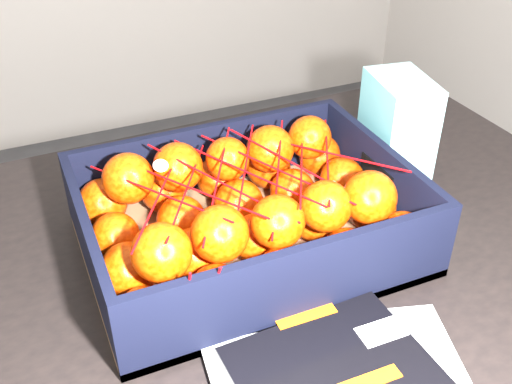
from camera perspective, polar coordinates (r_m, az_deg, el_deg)
name	(u,v)px	position (r m, az deg, el deg)	size (l,w,h in m)	color
table	(239,310)	(0.91, -1.57, -11.01)	(1.22, 0.83, 0.75)	black
produce_crate	(247,227)	(0.84, -0.82, -3.25)	(0.43, 0.33, 0.11)	olive
clementine_heap	(246,209)	(0.82, -0.90, -1.61)	(0.41, 0.31, 0.12)	#D63704
mesh_net	(244,181)	(0.78, -1.12, 1.06)	(0.36, 0.29, 0.10)	#B8060A
retail_carton	(396,133)	(0.97, 12.96, 5.41)	(0.08, 0.12, 0.18)	white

